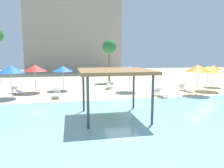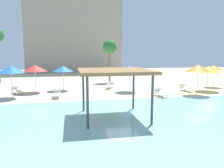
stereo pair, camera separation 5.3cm
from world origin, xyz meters
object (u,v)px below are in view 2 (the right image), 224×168
Objects in this scene: beach_umbrella_red_4 at (35,68)px; lounge_chair_2 at (186,88)px; shade_pavilion at (114,73)px; beach_umbrella_orange_3 at (198,68)px; beach_umbrella_blue_0 at (63,69)px; lounge_chair_3 at (160,93)px; beach_umbrella_orange_7 at (214,67)px; beach_umbrella_yellow_2 at (208,69)px; palm_tree_0 at (110,48)px; beach_umbrella_blue_1 at (11,69)px; lounge_chair_1 at (110,85)px; lounge_chair_0 at (57,93)px; beach_umbrella_blue_5 at (130,69)px; lounge_chair_4 at (16,90)px.

beach_umbrella_red_4 is 15.59m from lounge_chair_2.
beach_umbrella_orange_3 is at bearing 31.51° from shade_pavilion.
beach_umbrella_blue_0 reaches higher than lounge_chair_3.
beach_umbrella_blue_0 is 13.48m from beach_umbrella_orange_3.
beach_umbrella_yellow_2 is at bearing -135.58° from beach_umbrella_orange_7.
palm_tree_0 reaches higher than lounge_chair_2.
beach_umbrella_blue_1 is 13.39m from lounge_chair_3.
lounge_chair_3 is at bearing -31.02° from beach_umbrella_blue_0.
beach_umbrella_red_4 is at bearing -144.02° from palm_tree_0.
beach_umbrella_yellow_2 reaches higher than lounge_chair_1.
shade_pavilion is 13.80m from beach_umbrella_yellow_2.
beach_umbrella_orange_3 is 4.32m from lounge_chair_3.
beach_umbrella_orange_3 is 3.05m from lounge_chair_2.
lounge_chair_2 is at bearing 93.20° from lounge_chair_0.
lounge_chair_0 is at bearing -178.26° from beach_umbrella_yellow_2.
shade_pavilion is 11.47m from lounge_chair_1.
shade_pavilion is at bearing -111.40° from beach_umbrella_blue_5.
shade_pavilion is 8.36m from lounge_chair_0.
beach_umbrella_blue_0 is 0.94× the size of beach_umbrella_red_4.
beach_umbrella_blue_5 is 1.35× the size of lounge_chair_4.
beach_umbrella_blue_5 reaches higher than lounge_chair_3.
beach_umbrella_orange_7 is 1.30× the size of lounge_chair_4.
beach_umbrella_red_4 is (-15.17, 4.52, -0.08)m from beach_umbrella_orange_3.
lounge_chair_0 is at bearing -171.12° from beach_umbrella_orange_7.
lounge_chair_0 is at bearing -54.43° from beach_umbrella_red_4.
lounge_chair_0 is at bearing 173.69° from beach_umbrella_orange_3.
beach_umbrella_blue_0 is 4.26m from lounge_chair_0.
shade_pavilion reaches higher than beach_umbrella_orange_3.
beach_umbrella_orange_7 is 18.04m from lounge_chair_0.
palm_tree_0 reaches higher than beach_umbrella_blue_5.
shade_pavilion is at bearing -147.00° from beach_umbrella_yellow_2.
beach_umbrella_blue_5 is 1.38× the size of lounge_chair_2.
palm_tree_0 is (-0.63, 7.83, 2.34)m from beach_umbrella_blue_5.
beach_umbrella_yellow_2 is 0.93× the size of beach_umbrella_red_4.
beach_umbrella_orange_7 reaches higher than lounge_chair_3.
shade_pavilion is 11.79m from beach_umbrella_red_4.
lounge_chair_1 is at bearing 20.03° from beach_umbrella_blue_1.
beach_umbrella_orange_3 is at bearing -5.48° from lounge_chair_2.
beach_umbrella_red_4 reaches higher than lounge_chair_1.
lounge_chair_3 is at bearing 45.71° from lounge_chair_4.
shade_pavilion is 1.57× the size of beach_umbrella_blue_5.
beach_umbrella_yellow_2 is 1.32× the size of lounge_chair_4.
beach_umbrella_blue_5 is (3.41, 8.69, -0.37)m from shade_pavilion.
lounge_chair_2 is (5.84, -0.95, -2.03)m from beach_umbrella_blue_5.
lounge_chair_3 is 13.71m from lounge_chair_4.
beach_umbrella_orange_7 is at bearing 41.43° from beach_umbrella_orange_3.
lounge_chair_2 is at bearing -9.22° from beach_umbrella_blue_5.
lounge_chair_4 is at bearing -158.29° from beach_umbrella_red_4.
beach_umbrella_orange_3 reaches higher than beach_umbrella_blue_0.
beach_umbrella_blue_5 is at bearing 103.00° from lounge_chair_0.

